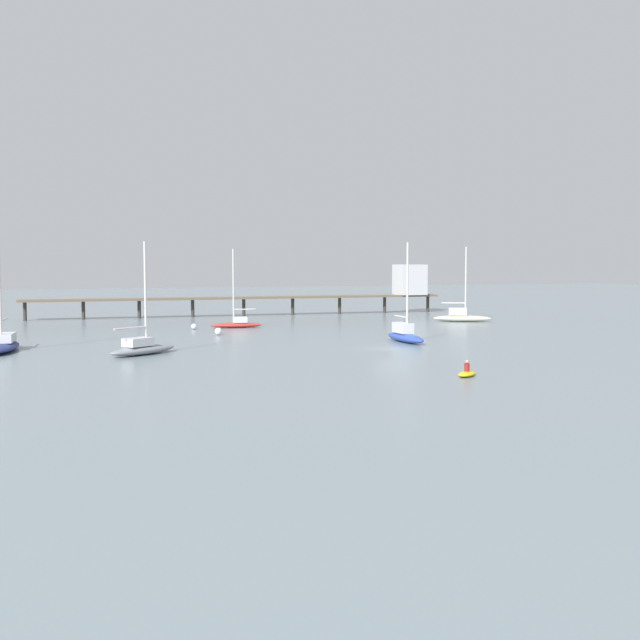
% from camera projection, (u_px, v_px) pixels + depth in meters
% --- Properties ---
extents(ground_plane, '(400.00, 400.00, 0.00)m').
position_uv_depth(ground_plane, '(387.00, 349.00, 70.94)').
color(ground_plane, gray).
extents(pier, '(64.13, 6.04, 7.79)m').
position_uv_depth(pier, '(344.00, 287.00, 121.68)').
color(pier, brown).
rests_on(pier, ground_plane).
extents(sailboat_red, '(6.44, 2.70, 9.68)m').
position_uv_depth(sailboat_red, '(237.00, 322.00, 94.73)').
color(sailboat_red, red).
rests_on(sailboat_red, ground_plane).
extents(sailboat_navy, '(3.79, 9.80, 11.73)m').
position_uv_depth(sailboat_navy, '(2.00, 343.00, 68.91)').
color(sailboat_navy, navy).
rests_on(sailboat_navy, ground_plane).
extents(sailboat_blue, '(2.20, 7.92, 9.92)m').
position_uv_depth(sailboat_blue, '(405.00, 334.00, 77.10)').
color(sailboat_blue, '#2D4CB7').
rests_on(sailboat_blue, ground_plane).
extents(sailboat_cream, '(7.87, 5.82, 10.17)m').
position_uv_depth(sailboat_cream, '(461.00, 316.00, 104.95)').
color(sailboat_cream, beige).
rests_on(sailboat_cream, ground_plane).
extents(sailboat_gray, '(6.99, 5.73, 9.71)m').
position_uv_depth(sailboat_gray, '(142.00, 347.00, 66.13)').
color(sailboat_gray, gray).
rests_on(sailboat_gray, ground_plane).
extents(dinghy_yellow, '(2.36, 2.21, 1.14)m').
position_uv_depth(dinghy_yellow, '(467.00, 373.00, 53.20)').
color(dinghy_yellow, yellow).
rests_on(dinghy_yellow, ground_plane).
extents(mooring_buoy_far, '(0.69, 0.69, 0.69)m').
position_uv_depth(mooring_buoy_far, '(194.00, 327.00, 92.11)').
color(mooring_buoy_far, silver).
rests_on(mooring_buoy_far, ground_plane).
extents(mooring_buoy_near, '(0.81, 0.81, 0.81)m').
position_uv_depth(mooring_buoy_near, '(218.00, 331.00, 84.61)').
color(mooring_buoy_near, silver).
rests_on(mooring_buoy_near, ground_plane).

